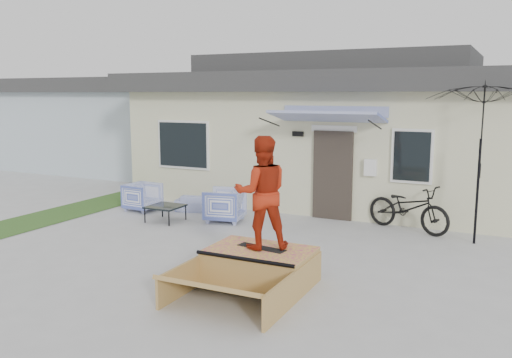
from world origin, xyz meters
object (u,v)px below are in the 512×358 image
at_px(armchair_left, 143,195).
at_px(armchair_right, 224,203).
at_px(skater, 262,190).
at_px(coffee_table, 166,213).
at_px(skateboard, 262,247).
at_px(bicycle, 409,203).
at_px(patio_umbrella, 480,156).
at_px(skate_ramp, 260,266).
at_px(loveseat, 205,200).

relative_size(armchair_left, armchair_right, 0.91).
xyz_separation_m(armchair_right, skater, (2.53, -3.25, 1.04)).
xyz_separation_m(coffee_table, skateboard, (3.77, -2.64, 0.38)).
height_order(bicycle, patio_umbrella, patio_umbrella).
bearing_deg(patio_umbrella, skate_ramp, -126.29).
xyz_separation_m(bicycle, skate_ramp, (-1.47, -4.33, -0.35)).
bearing_deg(coffee_table, skate_ramp, -35.53).
relative_size(armchair_left, skateboard, 0.95).
bearing_deg(armchair_right, patio_umbrella, 84.15).
distance_m(coffee_table, patio_umbrella, 6.92).
relative_size(bicycle, patio_umbrella, 0.83).
distance_m(patio_umbrella, skateboard, 4.93).
distance_m(armchair_right, skateboard, 4.12).
height_order(patio_umbrella, skateboard, patio_umbrella).
relative_size(coffee_table, patio_umbrella, 0.32).
distance_m(bicycle, skateboard, 4.52).
height_order(armchair_left, bicycle, bicycle).
distance_m(coffee_table, skate_ramp, 4.63).
distance_m(loveseat, skateboard, 5.33).
xyz_separation_m(armchair_left, skateboard, (4.98, -3.34, 0.17)).
bearing_deg(armchair_right, skate_ramp, 25.35).
bearing_deg(armchair_left, loveseat, -62.74).
relative_size(bicycle, skater, 1.10).
xyz_separation_m(loveseat, bicycle, (5.00, 0.29, 0.34)).
relative_size(loveseat, skateboard, 1.77).
bearing_deg(skater, armchair_right, -84.48).
bearing_deg(armchair_left, skater, -120.53).
xyz_separation_m(bicycle, skateboard, (-1.47, -4.28, -0.06)).
bearing_deg(loveseat, skateboard, 116.20).
xyz_separation_m(patio_umbrella, skate_ramp, (-2.86, -3.90, -1.48)).
bearing_deg(skate_ramp, bicycle, 70.69).
bearing_deg(armchair_left, bicycle, -78.42).
xyz_separation_m(loveseat, skater, (3.52, -3.99, 1.19)).
distance_m(skate_ramp, skateboard, 0.30).
xyz_separation_m(armchair_left, bicycle, (6.45, 0.94, 0.23)).
relative_size(skate_ramp, skateboard, 2.63).
relative_size(loveseat, armchair_right, 1.69).
bearing_deg(skateboard, loveseat, 139.75).
xyz_separation_m(armchair_right, skate_ramp, (2.53, -3.30, -0.16)).
height_order(loveseat, skater, skater).
xyz_separation_m(armchair_right, bicycle, (4.00, 1.03, 0.19)).
bearing_deg(armchair_right, skater, 25.80).
distance_m(armchair_right, coffee_table, 1.40).
xyz_separation_m(loveseat, skate_ramp, (3.52, -4.04, -0.01)).
bearing_deg(skater, skate_ramp, 58.14).
height_order(loveseat, skate_ramp, loveseat).
bearing_deg(coffee_table, skater, -34.99).
xyz_separation_m(bicycle, skater, (-1.47, -4.28, 0.85)).
bearing_deg(loveseat, patio_umbrella, 163.42).
height_order(armchair_left, coffee_table, armchair_left).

